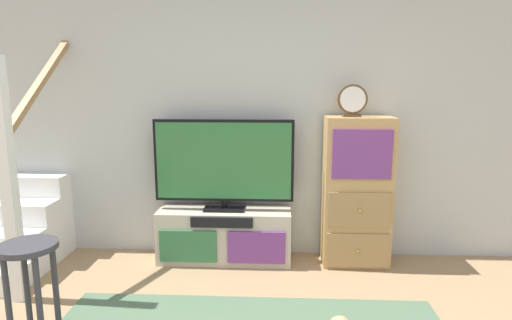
% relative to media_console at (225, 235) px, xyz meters
% --- Properties ---
extents(back_wall, '(6.40, 0.12, 2.70)m').
position_rel_media_console_xyz_m(back_wall, '(0.30, 0.27, 1.11)').
color(back_wall, '#B2B7B2').
rests_on(back_wall, ground_plane).
extents(media_console, '(1.20, 0.38, 0.48)m').
position_rel_media_console_xyz_m(media_console, '(0.00, 0.00, 0.00)').
color(media_console, '#BCB29E').
rests_on(media_console, ground_plane).
extents(television, '(1.24, 0.22, 0.82)m').
position_rel_media_console_xyz_m(television, '(-0.00, 0.02, 0.67)').
color(television, black).
rests_on(television, media_console).
extents(side_cabinet, '(0.58, 0.38, 1.32)m').
position_rel_media_console_xyz_m(side_cabinet, '(1.18, 0.01, 0.42)').
color(side_cabinet, tan).
rests_on(side_cabinet, ground_plane).
extents(desk_clock, '(0.25, 0.08, 0.28)m').
position_rel_media_console_xyz_m(desk_clock, '(1.11, -0.00, 1.22)').
color(desk_clock, '#4C3823').
rests_on(desk_clock, side_cabinet).
extents(staircase, '(1.00, 1.36, 2.20)m').
position_rel_media_console_xyz_m(staircase, '(-1.94, 0.01, 0.13)').
color(staircase, white).
rests_on(staircase, ground_plane).
extents(bar_stool_near, '(0.34, 0.34, 0.67)m').
position_rel_media_console_xyz_m(bar_stool_near, '(-1.00, -1.34, 0.26)').
color(bar_stool_near, '#333338').
rests_on(bar_stool_near, ground_plane).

